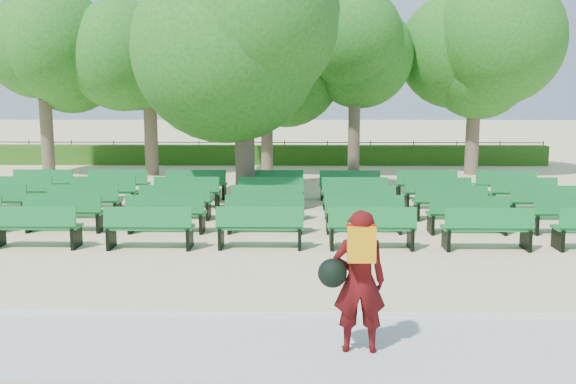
# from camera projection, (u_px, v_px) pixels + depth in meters

# --- Properties ---
(ground) EXTENTS (120.00, 120.00, 0.00)m
(ground) POSITION_uv_depth(u_px,v_px,m) (231.00, 230.00, 15.80)
(ground) COLOR beige
(paving) EXTENTS (30.00, 2.20, 0.06)m
(paving) POSITION_uv_depth(u_px,v_px,m) (172.00, 347.00, 8.49)
(paving) COLOR #B9B9B4
(paving) RESTS_ON ground
(curb) EXTENTS (30.00, 0.12, 0.10)m
(curb) POSITION_uv_depth(u_px,v_px,m) (187.00, 315.00, 9.62)
(curb) COLOR silver
(curb) RESTS_ON ground
(hedge) EXTENTS (26.00, 0.70, 0.90)m
(hedge) POSITION_uv_depth(u_px,v_px,m) (263.00, 155.00, 29.55)
(hedge) COLOR #2B5917
(hedge) RESTS_ON ground
(fence) EXTENTS (26.00, 0.10, 1.02)m
(fence) POSITION_uv_depth(u_px,v_px,m) (263.00, 164.00, 30.02)
(fence) COLOR black
(fence) RESTS_ON ground
(tree_line) EXTENTS (21.80, 6.80, 7.04)m
(tree_line) POSITION_uv_depth(u_px,v_px,m) (257.00, 176.00, 25.67)
(tree_line) COLOR #256C1D
(tree_line) RESTS_ON ground
(bench_array) EXTENTS (1.90, 0.65, 1.18)m
(bench_array) POSITION_uv_depth(u_px,v_px,m) (268.00, 216.00, 17.05)
(bench_array) COLOR #136D2D
(bench_array) RESTS_ON ground
(tree_among) EXTENTS (5.48, 5.48, 7.55)m
(tree_among) POSITION_uv_depth(u_px,v_px,m) (244.00, 32.00, 18.27)
(tree_among) COLOR brown
(tree_among) RESTS_ON ground
(person) EXTENTS (0.87, 0.52, 1.85)m
(person) POSITION_uv_depth(u_px,v_px,m) (357.00, 279.00, 8.14)
(person) COLOR #44090B
(person) RESTS_ON ground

